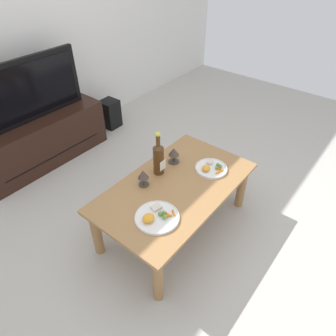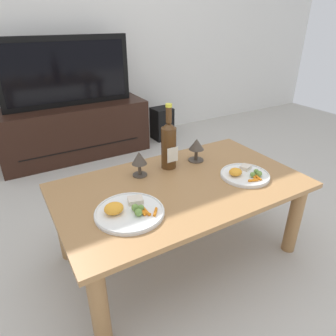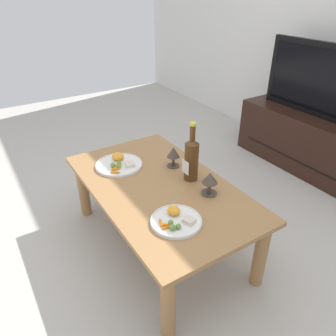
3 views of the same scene
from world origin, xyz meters
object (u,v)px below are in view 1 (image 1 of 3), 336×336
Objects in this scene: goblet_left at (143,175)px; dining_table at (175,193)px; tv_stand at (41,140)px; wine_bottle at (158,158)px; dinner_plate_right at (211,168)px; floor_speaker at (110,114)px; dinner_plate_left at (156,217)px; tv_screen at (26,91)px; goblet_right at (174,153)px.

dining_table is at bearing -53.09° from goblet_left.
dining_table is 1.60m from tv_stand.
dinner_plate_right is at bearing -45.90° from wine_bottle.
floor_speaker is 2.00m from dinner_plate_left.
tv_stand is at bearing 96.75° from wine_bottle.
goblet_left reaches higher than dinner_plate_left.
dining_table is 9.13× the size of goblet_left.
dinner_plate_left is 1.17× the size of dinner_plate_right.
goblet_left is at bearing 56.38° from dinner_plate_left.
wine_bottle is 2.64× the size of goblet_left.
wine_bottle is at bearing -83.24° from tv_screen.
tv_screen is 1.42m from goblet_left.
tv_screen is 8.23× the size of goblet_left.
tv_stand is at bearing 83.34° from dinner_plate_left.
tv_stand reaches higher than dining_table.
wine_bottle reaches higher than dining_table.
floor_speaker is 0.95× the size of wine_bottle.
dining_table is at bearing -85.42° from tv_screen.
goblet_left reaches higher than dinner_plate_right.
tv_screen reaches higher than dinner_plate_left.
wine_bottle is at bearing 134.10° from dinner_plate_right.
goblet_right is at bearing -76.34° from tv_stand.
floor_speaker is 1.69m from goblet_left.
tv_stand is at bearing 94.57° from dining_table.
goblet_right reaches higher than floor_speaker.
wine_bottle reaches higher than floor_speaker.
dinner_plate_right reaches higher than dining_table.
dinner_plate_left is at bearing -96.67° from tv_screen.
dinner_plate_left reaches higher than dining_table.
tv_screen is 3.30× the size of floor_speaker.
goblet_left is 1.01× the size of goblet_right.
goblet_right is 0.61m from dinner_plate_left.
tv_screen is (-0.00, -0.00, 0.52)m from tv_stand.
goblet_left is 0.35m from dinner_plate_left.
dining_table is at bearing -139.56° from goblet_right.
dinner_plate_right is at bearing -69.83° from goblet_right.
wine_bottle is 1.20× the size of dinner_plate_left.
dinner_plate_left reaches higher than floor_speaker.
tv_screen reaches higher than floor_speaker.
tv_stand is 5.21× the size of dinner_plate_right.
dinner_plate_right is at bearing -17.38° from dining_table.
goblet_right is 0.31m from dinner_plate_right.
tv_stand is at bearing 90.00° from tv_screen.
dinner_plate_right is (0.10, -0.28, -0.08)m from goblet_right.
wine_bottle is at bearing -83.25° from tv_stand.
tv_stand is 1.45m from wine_bottle.
floor_speaker is at bearing 68.27° from goblet_right.
dining_table is 0.34m from dinner_plate_right.
tv_screen is at bearing 83.33° from dinner_plate_left.
dinner_plate_right is (0.32, -0.10, 0.09)m from dining_table.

